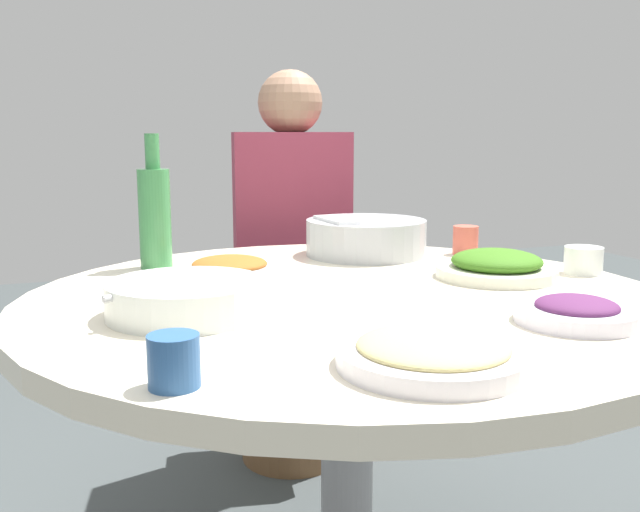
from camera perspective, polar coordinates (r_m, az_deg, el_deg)
round_dining_table at (r=1.33m, az=2.28°, el=-6.50°), size 1.20×1.20×0.72m
rice_bowl at (r=1.72m, az=3.75°, el=1.58°), size 0.29×0.29×0.10m
soup_bowl at (r=1.16m, az=-10.78°, el=-3.45°), size 0.27×0.26×0.06m
dish_stirfry at (r=1.46m, az=-7.34°, el=-0.98°), size 0.20×0.20×0.04m
dish_noodles at (r=0.91m, az=9.14°, el=-7.72°), size 0.25×0.25×0.04m
dish_greens at (r=1.49m, az=14.13°, el=-0.81°), size 0.25×0.25×0.06m
dish_eggplant at (r=1.17m, az=20.10°, el=-4.28°), size 0.19×0.19×0.04m
green_bottle at (r=1.58m, az=-13.26°, el=3.29°), size 0.07×0.07×0.29m
tea_cup_near at (r=1.59m, az=20.59°, el=-0.32°), size 0.08×0.08×0.06m
tea_cup_far at (r=1.76m, az=11.72°, el=1.27°), size 0.06×0.06×0.07m
tea_cup_side at (r=0.84m, az=-11.78°, el=-8.35°), size 0.06×0.06×0.06m
stool_for_diner_left at (r=2.25m, az=-2.26°, el=-10.82°), size 0.32×0.32×0.44m
diner_left at (r=2.12m, az=-2.36°, el=2.92°), size 0.38×0.40×0.76m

